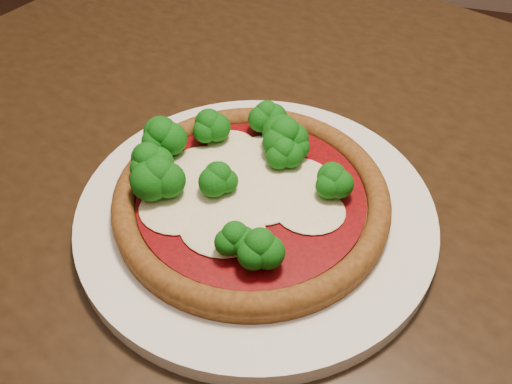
# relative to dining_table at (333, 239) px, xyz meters

# --- Properties ---
(dining_table) EXTENTS (1.39, 1.23, 0.75)m
(dining_table) POSITION_rel_dining_table_xyz_m (0.00, 0.00, 0.00)
(dining_table) COLOR black
(dining_table) RESTS_ON floor
(plate) EXTENTS (0.34, 0.34, 0.02)m
(plate) POSITION_rel_dining_table_xyz_m (-0.07, -0.08, 0.11)
(plate) COLOR white
(plate) RESTS_ON dining_table
(pizza) EXTENTS (0.26, 0.26, 0.06)m
(pizza) POSITION_rel_dining_table_xyz_m (-0.09, -0.07, 0.13)
(pizza) COLOR brown
(pizza) RESTS_ON plate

